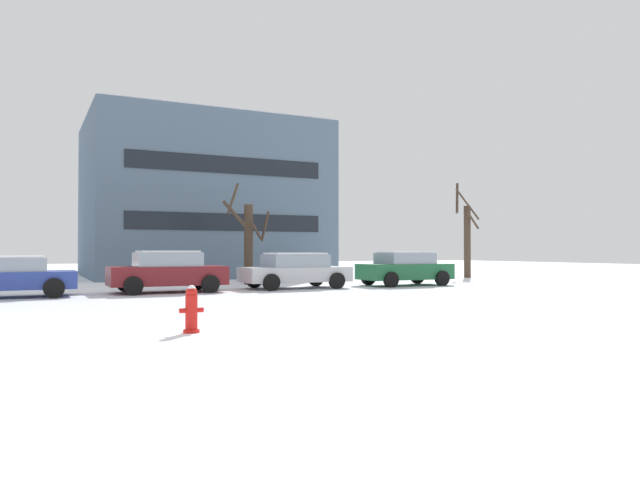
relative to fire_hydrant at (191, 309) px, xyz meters
The scene contains 10 objects.
ground_plane 3.13m from the fire_hydrant, 143.12° to the left, with size 120.00×120.00×0.00m, color white.
road_surface 5.79m from the fire_hydrant, 115.48° to the left, with size 80.00×8.69×0.00m.
fire_hydrant is the anchor object (origin of this frame).
parked_car_blue 11.01m from the fire_hydrant, 107.02° to the left, with size 3.97×2.05×1.33m.
parked_car_maroon 10.80m from the fire_hydrant, 80.38° to the left, with size 4.06×2.09×1.50m.
parked_car_silver 12.69m from the fire_hydrant, 57.44° to the left, with size 4.24×2.16×1.41m.
parked_car_green 15.76m from the fire_hydrant, 41.18° to the left, with size 3.97×2.05×1.46m.
tree_far_mid 24.36m from the fire_hydrant, 37.97° to the left, with size 1.40×1.76×5.33m.
tree_far_right 15.41m from the fire_hydrant, 66.78° to the left, with size 1.99×2.11×4.59m.
building_far_right 25.20m from the fire_hydrant, 74.54° to the left, with size 13.00×10.45×9.03m.
Camera 1 is at (-0.22, -12.59, 1.50)m, focal length 33.13 mm.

